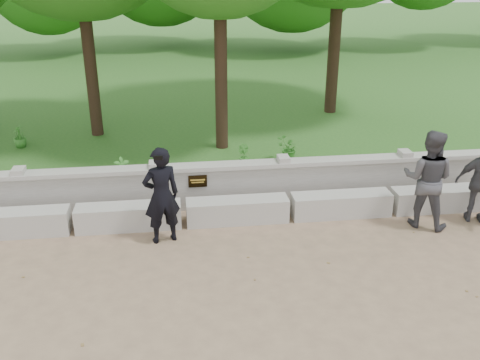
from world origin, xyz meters
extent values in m
plane|color=#967A5C|center=(0.00, 0.00, 0.00)|extent=(80.00, 80.00, 0.00)
cube|color=#285820|center=(0.00, 14.00, 0.12)|extent=(40.00, 22.00, 0.25)
cube|color=#BCB9B2|center=(-3.00, 1.90, 0.23)|extent=(1.90, 0.45, 0.45)
cube|color=#BCB9B2|center=(-1.00, 1.90, 0.23)|extent=(1.90, 0.45, 0.45)
cube|color=#BCB9B2|center=(1.00, 1.90, 0.23)|extent=(1.90, 0.45, 0.45)
cube|color=#BCB9B2|center=(3.00, 1.90, 0.23)|extent=(1.90, 0.45, 0.45)
cube|color=#BCB9B2|center=(5.00, 1.90, 0.23)|extent=(1.90, 0.45, 0.45)
cube|color=#B1AEA7|center=(0.00, 2.60, 0.41)|extent=(12.50, 0.25, 0.82)
cube|color=#BCB9B2|center=(0.00, 2.60, 0.86)|extent=(12.50, 0.35, 0.08)
cube|color=black|center=(0.30, 2.46, 0.62)|extent=(0.36, 0.02, 0.24)
imported|color=black|center=(-0.37, 1.33, 0.87)|extent=(0.72, 0.57, 1.73)
cube|color=black|center=(-0.37, 0.99, 1.68)|extent=(0.14, 0.06, 0.07)
imported|color=#414146|center=(4.38, 1.33, 0.92)|extent=(1.13, 1.07, 1.83)
cylinder|color=#382619|center=(-2.11, 6.87, 2.54)|extent=(0.31, 0.31, 4.57)
cylinder|color=#382619|center=(1.06, 5.44, 2.46)|extent=(0.30, 0.30, 4.42)
cylinder|color=#382619|center=(4.61, 8.25, 2.80)|extent=(0.34, 0.34, 5.10)
imported|color=#387C2A|center=(-1.19, 3.30, 0.55)|extent=(0.38, 0.32, 0.61)
imported|color=#387C2A|center=(1.40, 4.04, 0.51)|extent=(0.34, 0.36, 0.52)
imported|color=#387C2A|center=(2.48, 4.34, 0.52)|extent=(0.63, 0.61, 0.55)
imported|color=#387C2A|center=(-3.88, 6.06, 0.54)|extent=(0.35, 0.38, 0.57)
camera|label=1|loc=(-0.10, -7.02, 4.63)|focal=40.00mm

